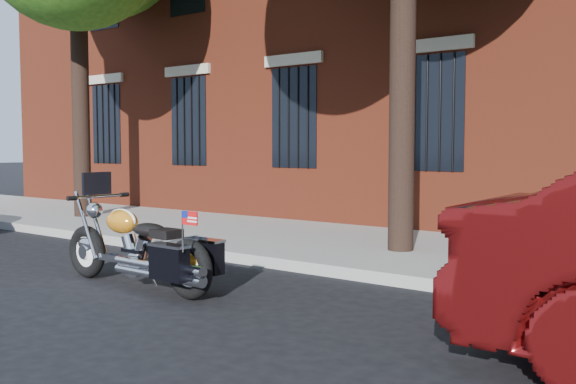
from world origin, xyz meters
The scene contains 4 objects.
ground centered at (0.00, 0.00, 0.00)m, with size 120.00×120.00×0.00m, color black.
curb centered at (0.00, 1.38, 0.07)m, with size 40.00×0.16×0.15m, color gray.
sidewalk centered at (0.00, 3.26, 0.07)m, with size 40.00×3.60×0.15m, color gray.
motorcycle centered at (-0.95, -0.57, 0.44)m, with size 2.59×0.75×1.31m.
Camera 1 is at (4.70, -5.27, 1.61)m, focal length 40.00 mm.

